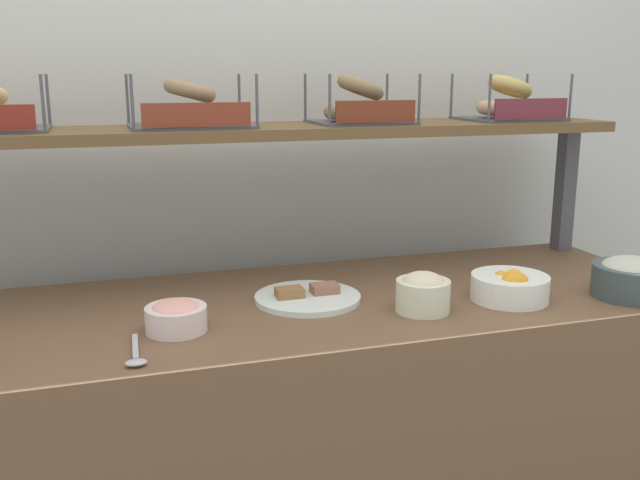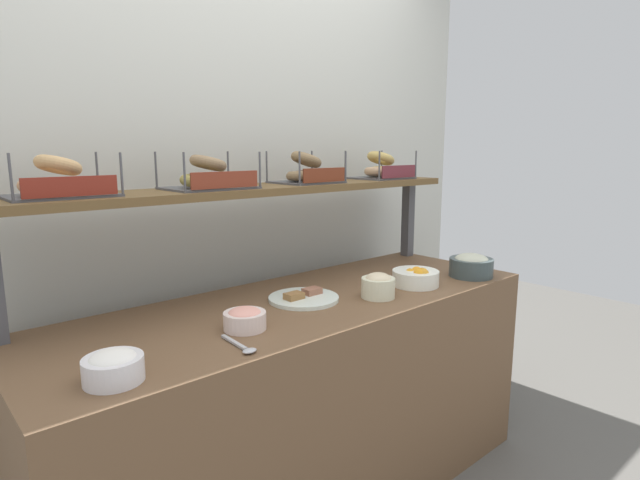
% 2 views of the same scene
% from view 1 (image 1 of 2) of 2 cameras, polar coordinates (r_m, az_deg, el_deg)
% --- Properties ---
extents(back_wall, '(3.26, 0.06, 2.40)m').
position_cam_1_polar(back_wall, '(2.28, -5.21, 7.68)').
color(back_wall, beige).
rests_on(back_wall, ground_plane).
extents(deli_counter, '(2.06, 0.70, 0.85)m').
position_cam_1_polar(deli_counter, '(2.00, -1.13, -16.59)').
color(deli_counter, brown).
rests_on(deli_counter, ground_plane).
extents(shelf_riser_right, '(0.05, 0.05, 0.40)m').
position_cam_1_polar(shelf_riser_right, '(2.45, 19.18, 3.85)').
color(shelf_riser_right, '#4C4C51').
rests_on(shelf_riser_right, deli_counter).
extents(upper_shelf, '(2.02, 0.32, 0.03)m').
position_cam_1_polar(upper_shelf, '(2.00, -3.47, 8.80)').
color(upper_shelf, brown).
rests_on(upper_shelf, shelf_riser_left).
extents(bowl_lox_spread, '(0.14, 0.14, 0.07)m').
position_cam_1_polar(bowl_lox_spread, '(1.64, -11.56, -6.02)').
color(bowl_lox_spread, silver).
rests_on(bowl_lox_spread, deli_counter).
extents(bowl_tuna_salad, '(0.20, 0.20, 0.11)m').
position_cam_1_polar(bowl_tuna_salad, '(2.02, 23.82, -2.76)').
color(bowl_tuna_salad, '#3A4748').
rests_on(bowl_tuna_salad, deli_counter).
extents(bowl_fruit_salad, '(0.20, 0.20, 0.09)m').
position_cam_1_polar(bowl_fruit_salad, '(1.88, 15.11, -3.65)').
color(bowl_fruit_salad, white).
rests_on(bowl_fruit_salad, deli_counter).
extents(bowl_potato_salad, '(0.13, 0.13, 0.10)m').
position_cam_1_polar(bowl_potato_salad, '(1.75, 8.32, -4.18)').
color(bowl_potato_salad, beige).
rests_on(bowl_potato_salad, deli_counter).
extents(serving_plate_white, '(0.27, 0.27, 0.04)m').
position_cam_1_polar(serving_plate_white, '(1.82, -0.98, -4.66)').
color(serving_plate_white, white).
rests_on(serving_plate_white, deli_counter).
extents(serving_spoon_near_plate, '(0.04, 0.18, 0.01)m').
position_cam_1_polar(serving_spoon_near_plate, '(1.52, -14.67, -9.01)').
color(serving_spoon_near_plate, '#B7B7BC').
rests_on(serving_spoon_near_plate, deli_counter).
extents(bagel_basket_everything, '(0.32, 0.25, 0.14)m').
position_cam_1_polar(bagel_basket_everything, '(1.94, -10.46, 10.25)').
color(bagel_basket_everything, '#4C4C51').
rests_on(bagel_basket_everything, upper_shelf).
extents(bagel_basket_poppy, '(0.28, 0.26, 0.15)m').
position_cam_1_polar(bagel_basket_poppy, '(2.07, 3.25, 10.70)').
color(bagel_basket_poppy, '#4C4C51').
rests_on(bagel_basket_poppy, upper_shelf).
extents(bagel_basket_sesame, '(0.28, 0.25, 0.14)m').
position_cam_1_polar(bagel_basket_sesame, '(2.29, 15.00, 10.52)').
color(bagel_basket_sesame, '#4C4C51').
rests_on(bagel_basket_sesame, upper_shelf).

